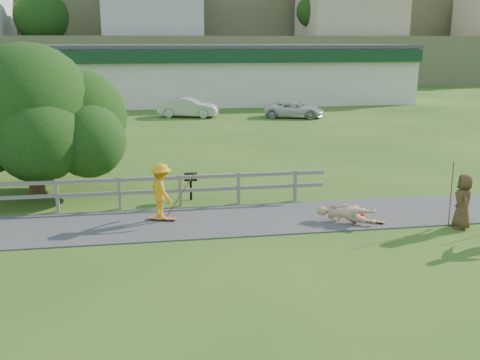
{
  "coord_description": "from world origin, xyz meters",
  "views": [
    {
      "loc": [
        -2.73,
        -14.14,
        5.44
      ],
      "look_at": [
        -0.16,
        2.0,
        1.17
      ],
      "focal_mm": 40.0,
      "sensor_mm": 36.0,
      "label": 1
    }
  ],
  "objects_px": {
    "skater_fallen": "(346,214)",
    "car_white": "(294,109)",
    "spectator_c": "(463,201)",
    "skater_rider": "(162,194)",
    "tree": "(32,137)",
    "car_silver": "(188,107)",
    "bbq": "(191,187)"
  },
  "relations": [
    {
      "from": "skater_rider",
      "to": "car_white",
      "type": "height_order",
      "value": "skater_rider"
    },
    {
      "from": "spectator_c",
      "to": "bbq",
      "type": "height_order",
      "value": "spectator_c"
    },
    {
      "from": "skater_rider",
      "to": "tree",
      "type": "bearing_deg",
      "value": 25.23
    },
    {
      "from": "skater_fallen",
      "to": "car_white",
      "type": "distance_m",
      "value": 23.4
    },
    {
      "from": "skater_fallen",
      "to": "bbq",
      "type": "xyz_separation_m",
      "value": [
        -4.5,
        3.28,
        0.16
      ]
    },
    {
      "from": "car_silver",
      "to": "tree",
      "type": "height_order",
      "value": "tree"
    },
    {
      "from": "car_silver",
      "to": "tree",
      "type": "relative_size",
      "value": 0.59
    },
    {
      "from": "skater_rider",
      "to": "bbq",
      "type": "distance_m",
      "value": 2.43
    },
    {
      "from": "skater_rider",
      "to": "skater_fallen",
      "type": "relative_size",
      "value": 0.99
    },
    {
      "from": "skater_fallen",
      "to": "car_white",
      "type": "bearing_deg",
      "value": 19.73
    },
    {
      "from": "skater_rider",
      "to": "car_silver",
      "type": "relative_size",
      "value": 0.4
    },
    {
      "from": "car_silver",
      "to": "bbq",
      "type": "height_order",
      "value": "car_silver"
    },
    {
      "from": "car_white",
      "to": "tree",
      "type": "bearing_deg",
      "value": 159.37
    },
    {
      "from": "skater_fallen",
      "to": "spectator_c",
      "type": "bearing_deg",
      "value": -74.91
    },
    {
      "from": "skater_fallen",
      "to": "tree",
      "type": "height_order",
      "value": "tree"
    },
    {
      "from": "tree",
      "to": "bbq",
      "type": "height_order",
      "value": "tree"
    },
    {
      "from": "skater_rider",
      "to": "bbq",
      "type": "relative_size",
      "value": 1.82
    },
    {
      "from": "skater_rider",
      "to": "car_white",
      "type": "xyz_separation_m",
      "value": [
        9.92,
        21.87,
        -0.27
      ]
    },
    {
      "from": "car_silver",
      "to": "bbq",
      "type": "xyz_separation_m",
      "value": [
        -1.29,
        -21.21,
        -0.23
      ]
    },
    {
      "from": "spectator_c",
      "to": "tree",
      "type": "xyz_separation_m",
      "value": [
        -13.31,
        5.92,
        1.26
      ]
    },
    {
      "from": "skater_fallen",
      "to": "car_silver",
      "type": "relative_size",
      "value": 0.41
    },
    {
      "from": "spectator_c",
      "to": "tree",
      "type": "height_order",
      "value": "tree"
    },
    {
      "from": "skater_fallen",
      "to": "tree",
      "type": "xyz_separation_m",
      "value": [
        -10.02,
        5.02,
        1.77
      ]
    },
    {
      "from": "car_silver",
      "to": "bbq",
      "type": "distance_m",
      "value": 21.25
    },
    {
      "from": "tree",
      "to": "spectator_c",
      "type": "bearing_deg",
      "value": -23.99
    },
    {
      "from": "car_white",
      "to": "bbq",
      "type": "distance_m",
      "value": 21.62
    },
    {
      "from": "car_silver",
      "to": "car_white",
      "type": "relative_size",
      "value": 1.0
    },
    {
      "from": "skater_rider",
      "to": "bbq",
      "type": "bearing_deg",
      "value": -49.32
    },
    {
      "from": "car_silver",
      "to": "tree",
      "type": "bearing_deg",
      "value": 176.15
    },
    {
      "from": "skater_rider",
      "to": "car_silver",
      "type": "height_order",
      "value": "skater_rider"
    },
    {
      "from": "spectator_c",
      "to": "car_silver",
      "type": "distance_m",
      "value": 26.22
    },
    {
      "from": "spectator_c",
      "to": "car_white",
      "type": "bearing_deg",
      "value": -161.33
    }
  ]
}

